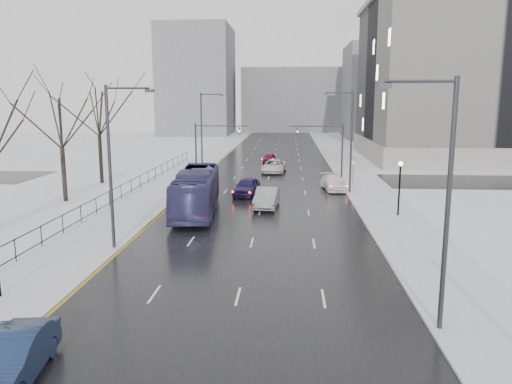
% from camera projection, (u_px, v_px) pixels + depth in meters
% --- Properties ---
extents(road, '(16.00, 150.00, 0.04)m').
position_uv_depth(road, '(272.00, 166.00, 69.55)').
color(road, black).
rests_on(road, ground).
extents(cross_road, '(130.00, 10.00, 0.04)m').
position_uv_depth(cross_road, '(268.00, 180.00, 57.78)').
color(cross_road, black).
rests_on(cross_road, ground).
extents(sidewalk_left, '(5.00, 150.00, 0.16)m').
position_uv_depth(sidewalk_left, '(197.00, 165.00, 70.21)').
color(sidewalk_left, silver).
rests_on(sidewalk_left, ground).
extents(sidewalk_right, '(5.00, 150.00, 0.16)m').
position_uv_depth(sidewalk_right, '(348.00, 166.00, 68.87)').
color(sidewalk_right, silver).
rests_on(sidewalk_right, ground).
extents(park_strip, '(14.00, 150.00, 0.12)m').
position_uv_depth(park_strip, '(131.00, 165.00, 70.82)').
color(park_strip, white).
rests_on(park_strip, ground).
extents(tree_park_d, '(8.75, 8.75, 12.50)m').
position_uv_depth(tree_park_d, '(66.00, 202.00, 45.18)').
color(tree_park_d, black).
rests_on(tree_park_d, ground).
extents(tree_park_e, '(9.45, 9.45, 13.50)m').
position_uv_depth(tree_park_e, '(102.00, 184.00, 55.02)').
color(tree_park_e, black).
rests_on(tree_park_e, ground).
extents(iron_fence, '(0.06, 70.00, 1.30)m').
position_uv_depth(iron_fence, '(101.00, 202.00, 40.78)').
color(iron_fence, black).
rests_on(iron_fence, sidewalk_left).
extents(streetlight_r_near, '(2.95, 0.25, 10.00)m').
position_uv_depth(streetlight_r_near, '(443.00, 194.00, 18.95)').
color(streetlight_r_near, '#2D2D33').
rests_on(streetlight_r_near, ground).
extents(streetlight_r_mid, '(2.95, 0.25, 10.00)m').
position_uv_depth(streetlight_r_mid, '(349.00, 137.00, 48.39)').
color(streetlight_r_mid, '#2D2D33').
rests_on(streetlight_r_mid, ground).
extents(streetlight_l_near, '(2.95, 0.25, 10.00)m').
position_uv_depth(streetlight_l_near, '(113.00, 160.00, 29.81)').
color(streetlight_l_near, '#2D2D33').
rests_on(streetlight_l_near, ground).
extents(streetlight_l_far, '(2.95, 0.25, 10.00)m').
position_uv_depth(streetlight_l_far, '(203.00, 129.00, 61.20)').
color(streetlight_l_far, '#2D2D33').
rests_on(streetlight_l_far, ground).
extents(lamppost_r_mid, '(0.36, 0.36, 4.28)m').
position_uv_depth(lamppost_r_mid, '(400.00, 180.00, 38.88)').
color(lamppost_r_mid, black).
rests_on(lamppost_r_mid, sidewalk_right).
extents(mast_signal_right, '(6.10, 0.33, 6.50)m').
position_uv_depth(mast_signal_right, '(333.00, 145.00, 56.57)').
color(mast_signal_right, '#2D2D33').
rests_on(mast_signal_right, ground).
extents(mast_signal_left, '(6.10, 0.33, 6.50)m').
position_uv_depth(mast_signal_left, '(205.00, 144.00, 57.50)').
color(mast_signal_left, '#2D2D33').
rests_on(mast_signal_left, ground).
extents(no_uturn_sign, '(0.60, 0.06, 2.70)m').
position_uv_depth(no_uturn_sign, '(353.00, 165.00, 52.85)').
color(no_uturn_sign, '#2D2D33').
rests_on(no_uturn_sign, sidewalk_right).
extents(civic_building, '(41.00, 31.00, 24.80)m').
position_uv_depth(civic_building, '(501.00, 86.00, 77.06)').
color(civic_building, gray).
rests_on(civic_building, ground).
extents(bldg_far_right, '(24.00, 20.00, 22.00)m').
position_uv_depth(bldg_far_right, '(396.00, 92.00, 119.74)').
color(bldg_far_right, slate).
rests_on(bldg_far_right, ground).
extents(bldg_far_left, '(18.00, 22.00, 28.00)m').
position_uv_depth(bldg_far_left, '(197.00, 81.00, 132.19)').
color(bldg_far_left, slate).
rests_on(bldg_far_left, ground).
extents(bldg_far_center, '(30.00, 18.00, 18.00)m').
position_uv_depth(bldg_far_center, '(295.00, 100.00, 146.16)').
color(bldg_far_center, slate).
rests_on(bldg_far_center, ground).
extents(sedan_left_near, '(2.37, 5.14, 1.63)m').
position_uv_depth(sedan_left_near, '(10.00, 359.00, 16.16)').
color(sedan_left_near, '#172747').
rests_on(sedan_left_near, road).
extents(bus, '(4.01, 12.87, 3.53)m').
position_uv_depth(bus, '(196.00, 191.00, 40.61)').
color(bus, navy).
rests_on(bus, road).
extents(sedan_center_near, '(2.67, 5.26, 1.72)m').
position_uv_depth(sedan_center_near, '(247.00, 187.00, 48.03)').
color(sedan_center_near, '#1E1747').
rests_on(sedan_center_near, road).
extents(sedan_right_near, '(2.22, 5.31, 1.71)m').
position_uv_depth(sedan_right_near, '(267.00, 198.00, 42.64)').
color(sedan_right_near, gray).
rests_on(sedan_right_near, road).
extents(sedan_right_cross, '(3.28, 6.08, 1.62)m').
position_uv_depth(sedan_right_cross, '(274.00, 166.00, 63.22)').
color(sedan_right_cross, silver).
rests_on(sedan_right_cross, road).
extents(sedan_right_far, '(2.81, 5.46, 1.52)m').
position_uv_depth(sedan_right_far, '(334.00, 183.00, 50.99)').
color(sedan_right_far, white).
rests_on(sedan_right_far, road).
extents(sedan_center_far, '(1.94, 4.08, 1.35)m').
position_uv_depth(sedan_center_far, '(269.00, 158.00, 73.26)').
color(sedan_center_far, maroon).
rests_on(sedan_center_far, road).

